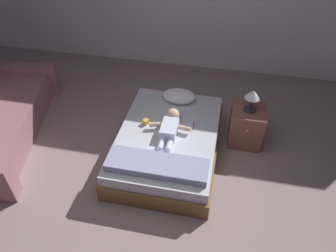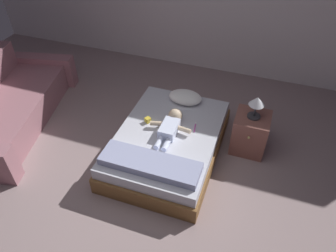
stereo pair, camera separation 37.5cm
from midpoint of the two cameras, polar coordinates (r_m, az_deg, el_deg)
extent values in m
plane|color=gray|center=(3.65, -3.47, -12.43)|extent=(8.00, 8.00, 0.00)
cube|color=brown|center=(3.99, 2.69, -3.89)|extent=(1.21, 1.73, 0.22)
cube|color=silver|center=(3.87, 2.78, -2.02)|extent=(1.16, 1.66, 0.14)
ellipsoid|color=white|center=(4.25, 5.62, 5.03)|extent=(0.44, 0.29, 0.15)
cube|color=silver|center=(3.77, 3.07, -0.64)|extent=(0.19, 0.31, 0.12)
sphere|color=beige|center=(3.92, 4.05, 1.73)|extent=(0.18, 0.18, 0.18)
cylinder|color=beige|center=(3.84, 0.86, 0.34)|extent=(0.18, 0.10, 0.06)
cylinder|color=beige|center=(3.78, 5.72, -0.77)|extent=(0.17, 0.08, 0.06)
cylinder|color=silver|center=(3.64, 1.28, -3.13)|extent=(0.06, 0.18, 0.06)
cylinder|color=silver|center=(3.62, 2.68, -3.47)|extent=(0.06, 0.18, 0.06)
cube|color=#BA3FA0|center=(3.90, 7.56, -0.43)|extent=(0.03, 0.15, 0.01)
cube|color=white|center=(3.95, 7.68, 0.43)|extent=(0.02, 0.03, 0.01)
cube|color=#9A6670|center=(4.78, -23.18, 2.44)|extent=(1.11, 1.92, 0.39)
cube|color=#9A6670|center=(5.48, -19.11, 9.38)|extent=(0.95, 0.40, 0.48)
cube|color=brown|center=(4.14, 16.94, -1.27)|extent=(0.41, 0.41, 0.51)
sphere|color=tan|center=(3.90, 16.90, -2.12)|extent=(0.03, 0.03, 0.03)
cylinder|color=#333338|center=(3.97, 17.68, 1.57)|extent=(0.16, 0.16, 0.02)
cylinder|color=#333338|center=(3.92, 17.94, 2.58)|extent=(0.02, 0.02, 0.16)
cone|color=silver|center=(3.84, 18.34, 4.12)|extent=(0.18, 0.18, 0.10)
cube|color=#959CC1|center=(3.40, -0.04, -6.87)|extent=(1.08, 0.33, 0.09)
cube|color=gold|center=(3.94, -0.91, 0.97)|extent=(0.09, 0.09, 0.06)
camera|label=1|loc=(0.19, -87.13, 2.50)|focal=34.22mm
camera|label=2|loc=(0.19, 92.87, -2.50)|focal=34.22mm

